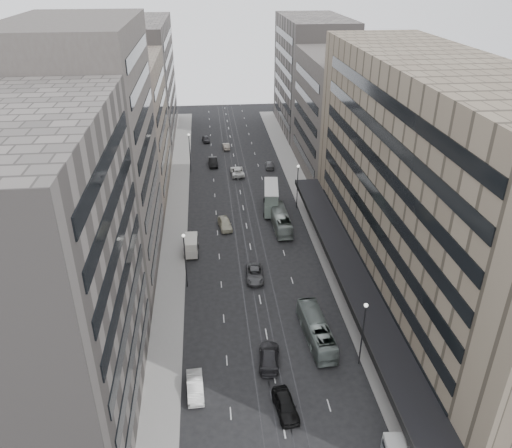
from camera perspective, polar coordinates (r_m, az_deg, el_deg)
name	(u,v)px	position (r m, az deg, el deg)	size (l,w,h in m)	color
ground	(267,340)	(61.01, 1.31, -13.07)	(220.00, 220.00, 0.00)	black
sidewalk_right	(306,201)	(94.00, 5.77, 2.63)	(4.00, 125.00, 0.15)	gray
sidewalk_left	(177,207)	(92.44, -8.99, 1.96)	(4.00, 125.00, 0.15)	gray
department_store	(433,190)	(65.31, 19.61, 3.66)	(19.20, 60.00, 30.00)	#7B6D59
building_right_mid	(341,116)	(105.27, 9.73, 12.10)	(15.00, 28.00, 24.00)	#49433F
building_right_far	(312,76)	(133.17, 6.43, 16.49)	(15.00, 32.00, 28.00)	slate
building_left_a	(36,285)	(47.76, -23.86, -6.38)	(15.00, 28.00, 30.00)	slate
building_left_b	(91,156)	(70.33, -18.37, 7.38)	(15.00, 26.00, 34.00)	#49433F
building_left_c	(122,129)	(96.93, -15.06, 10.48)	(15.00, 28.00, 25.00)	#776C5C
building_left_d	(140,82)	(128.27, -13.17, 15.52)	(15.00, 38.00, 28.00)	slate
lamp_right_near	(363,327)	(55.80, 12.16, -11.43)	(0.44, 0.44, 8.32)	#262628
lamp_right_far	(298,181)	(89.25, 4.78, 4.86)	(0.44, 0.44, 8.32)	#262628
lamp_left_near	(185,254)	(67.44, -8.13, -3.47)	(0.44, 0.44, 8.32)	#262628
lamp_left_far	(190,148)	(106.56, -7.61, 8.61)	(0.44, 0.44, 8.32)	#262628
bus_near	(316,330)	(60.55, 6.92, -11.93)	(2.37, 10.14, 2.82)	gray
bus_far	(280,220)	(83.79, 2.81, 0.49)	(2.46, 10.52, 2.93)	#96A29A
double_decker	(271,197)	(89.19, 1.74, 3.06)	(3.46, 8.82, 4.70)	slate
panel_van	(191,245)	(76.79, -7.43, -2.43)	(2.23, 4.41, 2.75)	beige
sedan_0	(285,405)	(52.87, 3.39, -19.98)	(1.96, 4.86, 1.66)	black
sedan_1	(195,387)	(54.88, -6.97, -17.98)	(1.65, 4.74, 1.56)	silver
sedan_2	(255,274)	(70.87, -0.15, -5.75)	(2.40, 5.21, 1.45)	#4E4E50
sedan_3	(269,357)	(57.69, 1.52, -14.92)	(2.25, 5.52, 1.60)	#252427
sedan_4	(225,224)	(83.95, -3.57, 0.05)	(1.99, 4.94, 1.68)	#BBB69B
sedan_5	(213,162)	(110.65, -4.93, 7.09)	(1.81, 5.20, 1.71)	black
sedan_6	(237,171)	(105.36, -2.15, 6.05)	(2.63, 5.71, 1.59)	white
sedan_7	(270,165)	(109.12, 1.55, 6.78)	(1.87, 4.61, 1.34)	slate
sedan_8	(206,139)	(126.34, -5.75, 9.64)	(1.61, 4.00, 1.36)	#29292B
sedan_9	(226,146)	(120.82, -3.43, 8.87)	(1.45, 4.17, 1.37)	#9E9283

